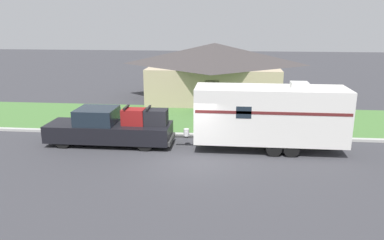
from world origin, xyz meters
TOP-DOWN VIEW (x-y plane):
  - ground_plane at (0.00, 0.00)m, footprint 120.00×120.00m
  - curb_strip at (0.00, 3.75)m, footprint 80.00×0.30m
  - lawn_strip at (0.00, 7.40)m, footprint 80.00×7.00m
  - house_across_street at (0.61, 14.13)m, footprint 10.61×8.45m
  - pickup_truck at (-4.17, 1.99)m, footprint 6.43×1.98m
  - travel_trailer at (3.80, 1.99)m, footprint 8.24×2.24m
  - mailbox at (-4.60, 4.46)m, footprint 0.48×0.20m

SIDE VIEW (x-z plane):
  - ground_plane at x=0.00m, z-range 0.00..0.00m
  - lawn_strip at x=0.00m, z-range 0.00..0.03m
  - curb_strip at x=0.00m, z-range 0.00..0.14m
  - pickup_truck at x=-4.17m, z-range -0.13..1.89m
  - mailbox at x=-4.60m, z-range 0.37..1.75m
  - travel_trailer at x=3.80m, z-range 0.08..3.48m
  - house_across_street at x=0.61m, z-range 0.08..4.50m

